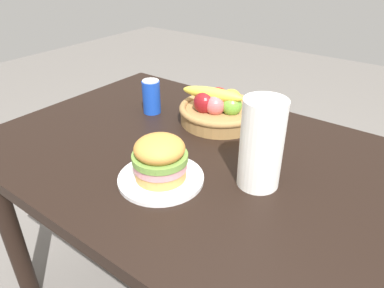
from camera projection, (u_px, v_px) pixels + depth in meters
The scene contains 6 objects.
dining_table at pixel (204, 182), 1.12m from camera, with size 1.40×0.90×0.75m.
plate at pixel (161, 178), 0.95m from camera, with size 0.23×0.23×0.01m, color white.
sandwich at pixel (160, 158), 0.92m from camera, with size 0.15×0.15×0.12m.
soda_can at pixel (151, 97), 1.31m from camera, with size 0.07×0.07×0.13m.
fruit_basket at pixel (219, 109), 1.25m from camera, with size 0.29×0.29×0.14m.
paper_towel_roll at pixel (261, 144), 0.89m from camera, with size 0.11×0.11×0.24m, color white.
Camera 1 is at (0.52, -0.75, 1.31)m, focal length 33.10 mm.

